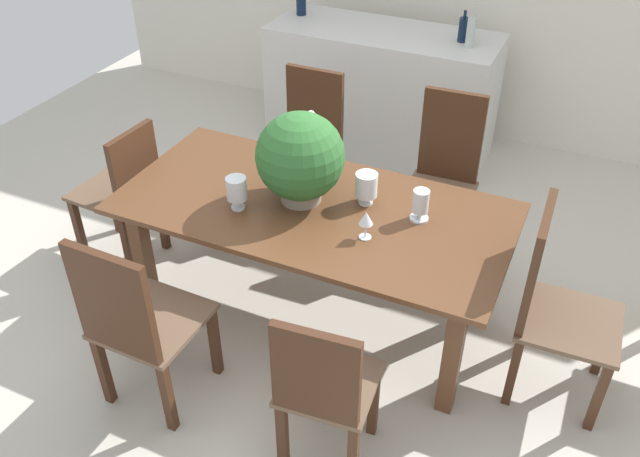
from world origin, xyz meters
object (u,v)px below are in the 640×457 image
Objects in this scene: chair_near_right at (323,389)px; chair_far_right at (445,170)px; crystal_vase_center_near at (420,203)px; wine_bottle_tall at (301,1)px; chair_near_left at (135,320)px; wine_bottle_amber at (463,29)px; chair_head_end at (125,189)px; chair_foot_end at (551,298)px; wine_glass at (366,219)px; chair_far_left at (309,141)px; kitchen_counter at (381,92)px; flower_centerpiece at (300,158)px; dining_table at (313,222)px; crystal_vase_left at (237,190)px; crystal_vase_right at (366,186)px; wine_bottle_clear at (471,32)px.

chair_near_right is 0.88× the size of chair_far_right.
chair_near_right is 5.47× the size of crystal_vase_center_near.
wine_bottle_tall is (-1.56, 3.02, 0.57)m from chair_near_right.
wine_bottle_amber reaches higher than chair_near_left.
crystal_vase_center_near is at bearing 97.33° from chair_head_end.
chair_foot_end reaches higher than wine_glass.
chair_foot_end is at bearing 93.55° from chair_head_end.
chair_far_left is at bearing 142.97° from chair_head_end.
crystal_vase_center_near is 0.10× the size of kitchen_counter.
wine_glass is (0.44, -0.17, -0.15)m from flower_centerpiece.
chair_near_left is (-1.73, -0.94, -0.01)m from chair_foot_end.
kitchen_counter is 6.17× the size of wine_bottle_tall.
wine_bottle_tall is (-1.31, 0.05, 0.02)m from wine_bottle_amber.
chair_near_left is at bearing -116.46° from dining_table.
chair_near_right is 6.19× the size of wine_glass.
kitchen_counter is at bearing 115.29° from crystal_vase_center_near.
chair_far_right reaches higher than chair_foot_end.
chair_far_right is 2.11m from chair_near_left.
kitchen_counter reaches higher than crystal_vase_left.
chair_head_end is 5.48× the size of crystal_vase_center_near.
chair_head_end is (-1.27, -0.01, -0.13)m from dining_table.
chair_foot_end reaches higher than chair_near_left.
wine_bottle_tall is (-0.74, 2.29, 0.22)m from crystal_vase_left.
chair_far_right is 1.98m from chair_head_end.
crystal_vase_right is at bearing 111.06° from wine_glass.
chair_near_right reaches higher than crystal_vase_center_near.
chair_near_right is at bearing -74.18° from kitchen_counter.
crystal_vase_left is at bearing -128.26° from chair_far_right.
chair_near_right is 0.86m from wine_glass.
chair_head_end is at bearing 169.07° from crystal_vase_left.
wine_bottle_amber reaches higher than kitchen_counter.
chair_foot_end is 4.67× the size of wine_bottle_amber.
wine_glass is at bearing -126.49° from crystal_vase_center_near.
chair_foot_end is 2.60m from kitchen_counter.
wine_bottle_tall reaches higher than crystal_vase_left.
crystal_vase_center_near is 1.89m from wine_bottle_clear.
kitchen_counter is (-0.27, 2.00, -0.52)m from flower_centerpiece.
wine_bottle_amber is (-0.25, 2.98, 0.55)m from chair_near_right.
chair_far_left is (-0.95, 1.86, 0.05)m from chair_near_right.
kitchen_counter is (0.11, 2.98, -0.07)m from chair_near_left.
flower_centerpiece is (-0.09, 0.03, 0.36)m from dining_table.
chair_far_left is 1.39m from wine_bottle_clear.
chair_far_left is 5.90× the size of crystal_vase_right.
chair_far_left is at bearing -126.56° from wine_bottle_clear.
chair_head_end is 3.44× the size of wine_bottle_clear.
chair_far_right is (0.46, 0.94, -0.07)m from dining_table.
chair_head_end is at bearing -178.42° from flower_centerpiece.
flower_centerpiece reaches higher than wine_bottle_amber.
chair_far_left is at bearing -62.04° from wine_bottle_tall.
crystal_vase_right is 1.17× the size of wine_glass.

